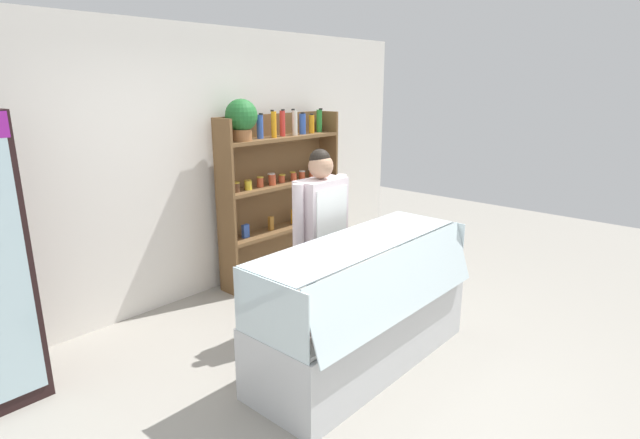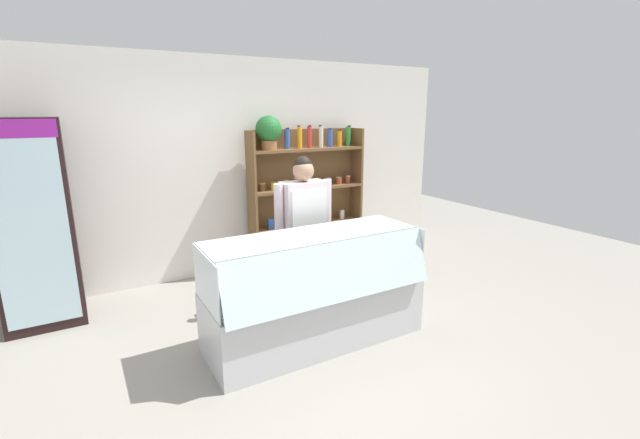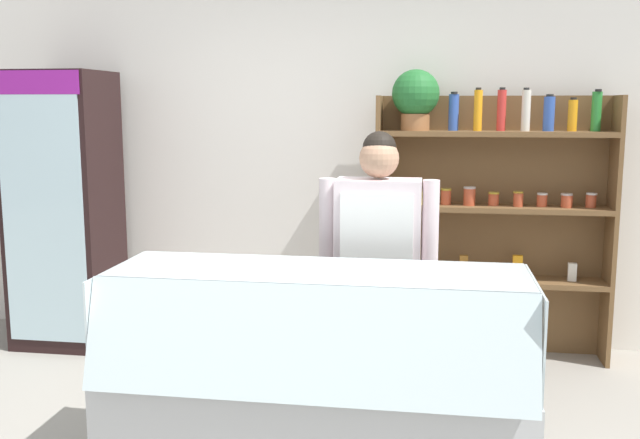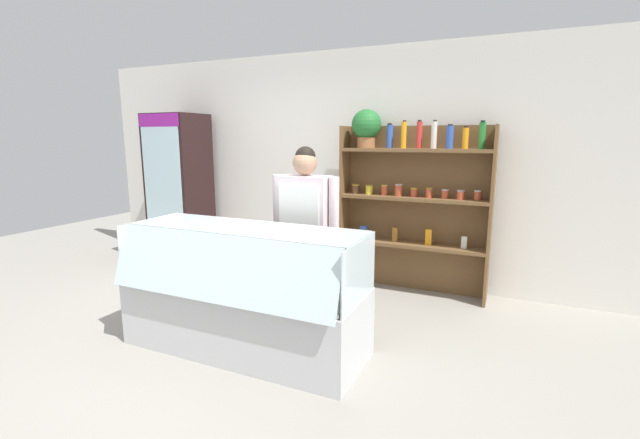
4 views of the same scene
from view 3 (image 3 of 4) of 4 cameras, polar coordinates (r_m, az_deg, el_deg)
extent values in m
cube|color=white|center=(5.35, 1.52, 4.74)|extent=(6.80, 0.10, 2.70)
cube|color=black|center=(5.55, -19.75, 0.73)|extent=(0.68, 0.59, 2.00)
cube|color=silver|center=(5.29, -21.29, 0.26)|extent=(0.60, 0.01, 1.80)
cube|color=#8C1E8C|center=(5.23, -21.89, 10.15)|extent=(0.64, 0.01, 0.16)
cylinder|color=purple|center=(5.57, -22.23, -6.49)|extent=(0.07, 0.07, 0.15)
cylinder|color=#3356B2|center=(5.47, -20.56, -6.41)|extent=(0.06, 0.06, 0.19)
cylinder|color=purple|center=(5.39, -18.80, -6.83)|extent=(0.06, 0.06, 0.14)
cylinder|color=purple|center=(5.46, -22.58, -0.83)|extent=(0.06, 0.06, 0.19)
cylinder|color=#9E6623|center=(5.36, -20.87, -0.88)|extent=(0.06, 0.06, 0.20)
cylinder|color=#2D8C38|center=(5.28, -19.10, -1.17)|extent=(0.06, 0.06, 0.16)
cylinder|color=#3356B2|center=(5.41, -23.14, 4.88)|extent=(0.06, 0.06, 0.22)
cylinder|color=silver|center=(5.34, -21.84, 4.50)|extent=(0.07, 0.07, 0.14)
cylinder|color=#2D8C38|center=(5.27, -20.54, 4.86)|extent=(0.06, 0.06, 0.20)
cylinder|color=#3356B2|center=(5.20, -19.19, 4.97)|extent=(0.05, 0.05, 0.22)
cube|color=brown|center=(5.20, 13.45, -0.49)|extent=(1.60, 0.02, 1.82)
cube|color=brown|center=(5.06, 4.66, -0.53)|extent=(0.03, 0.28, 1.82)
cube|color=brown|center=(5.19, 22.27, -0.95)|extent=(0.03, 0.28, 1.82)
cube|color=brown|center=(5.14, 13.42, -4.76)|extent=(1.54, 0.28, 0.04)
cube|color=brown|center=(5.04, 13.64, 0.88)|extent=(1.54, 0.28, 0.04)
cube|color=brown|center=(5.00, 13.85, 6.69)|extent=(1.54, 0.28, 0.04)
cylinder|color=#996038|center=(4.98, 7.62, 7.73)|extent=(0.20, 0.20, 0.11)
sphere|color=#236A2D|center=(4.98, 7.66, 9.97)|extent=(0.32, 0.32, 0.32)
cylinder|color=#3356B2|center=(5.00, 10.64, 8.41)|extent=(0.07, 0.07, 0.25)
cylinder|color=black|center=(4.98, 10.69, 9.92)|extent=(0.04, 0.04, 0.02)
cylinder|color=orange|center=(4.97, 12.52, 8.51)|extent=(0.06, 0.06, 0.27)
cylinder|color=black|center=(4.99, 12.57, 10.17)|extent=(0.04, 0.04, 0.02)
cylinder|color=red|center=(5.01, 14.32, 8.45)|extent=(0.06, 0.06, 0.27)
cylinder|color=black|center=(5.00, 14.39, 10.11)|extent=(0.04, 0.04, 0.02)
cylinder|color=silver|center=(4.99, 16.15, 8.36)|extent=(0.06, 0.06, 0.27)
cylinder|color=black|center=(5.02, 16.19, 10.01)|extent=(0.04, 0.04, 0.02)
cylinder|color=#3356B2|center=(5.04, 17.85, 8.04)|extent=(0.07, 0.07, 0.23)
cylinder|color=black|center=(5.04, 17.92, 9.43)|extent=(0.05, 0.05, 0.02)
cylinder|color=orange|center=(5.06, 19.55, 7.84)|extent=(0.06, 0.06, 0.21)
cylinder|color=black|center=(5.06, 19.63, 9.10)|extent=(0.04, 0.04, 0.02)
cylinder|color=#2D8C38|center=(5.11, 21.24, 8.05)|extent=(0.07, 0.07, 0.26)
cylinder|color=black|center=(5.09, 21.38, 9.60)|extent=(0.04, 0.04, 0.02)
cylinder|color=brown|center=(5.02, 6.21, 1.79)|extent=(0.08, 0.08, 0.09)
cylinder|color=gold|center=(5.02, 6.22, 2.38)|extent=(0.09, 0.09, 0.01)
cylinder|color=yellow|center=(5.01, 8.04, 1.72)|extent=(0.08, 0.08, 0.09)
cylinder|color=gold|center=(5.01, 8.06, 2.30)|extent=(0.08, 0.08, 0.01)
cylinder|color=#BF4C2D|center=(5.02, 10.04, 1.75)|extent=(0.07, 0.07, 0.10)
cylinder|color=gold|center=(5.01, 10.06, 2.39)|extent=(0.07, 0.07, 0.01)
cylinder|color=#BF4C2D|center=(5.01, 11.87, 1.77)|extent=(0.08, 0.08, 0.12)
cylinder|color=silver|center=(5.01, 11.88, 2.51)|extent=(0.08, 0.08, 0.01)
cylinder|color=#BF4C2D|center=(5.05, 13.72, 1.56)|extent=(0.07, 0.07, 0.08)
cylinder|color=gold|center=(5.03, 13.75, 2.08)|extent=(0.07, 0.07, 0.01)
cylinder|color=#BF4C2D|center=(5.03, 15.58, 1.52)|extent=(0.07, 0.07, 0.09)
cylinder|color=gold|center=(5.04, 15.58, 2.12)|extent=(0.07, 0.07, 0.01)
cylinder|color=#BF4C2D|center=(5.08, 17.33, 1.45)|extent=(0.07, 0.07, 0.08)
cylinder|color=silver|center=(5.07, 17.37, 1.97)|extent=(0.07, 0.07, 0.01)
cylinder|color=#BF4C2D|center=(5.08, 19.14, 1.37)|extent=(0.08, 0.08, 0.08)
cylinder|color=silver|center=(5.09, 19.14, 1.92)|extent=(0.08, 0.08, 0.01)
cylinder|color=#BF4C2D|center=(5.14, 20.85, 1.39)|extent=(0.07, 0.07, 0.09)
cylinder|color=silver|center=(5.12, 20.91, 1.93)|extent=(0.07, 0.07, 0.01)
cube|color=#3356B2|center=(5.10, 7.29, -3.66)|extent=(0.08, 0.05, 0.14)
cube|color=#9E6623|center=(5.10, 11.41, -3.68)|extent=(0.06, 0.04, 0.16)
cube|color=orange|center=(5.13, 15.50, -3.69)|extent=(0.07, 0.04, 0.17)
cube|color=silver|center=(5.19, 19.52, -3.98)|extent=(0.06, 0.04, 0.13)
cube|color=silver|center=(3.51, -0.26, -15.89)|extent=(1.96, 0.71, 0.55)
cube|color=white|center=(3.39, -0.26, -11.37)|extent=(1.90, 0.65, 0.03)
cube|color=silver|center=(3.01, -1.30, -9.93)|extent=(1.92, 0.16, 0.47)
cube|color=silver|center=(3.31, -0.13, -4.09)|extent=(1.92, 0.55, 0.01)
cube|color=silver|center=(3.60, -15.77, -7.06)|extent=(0.01, 0.67, 0.45)
cube|color=silver|center=(3.32, 16.68, -8.49)|extent=(0.01, 0.67, 0.45)
cube|color=beige|center=(3.66, -12.48, -9.43)|extent=(0.16, 0.14, 0.04)
cube|color=white|center=(3.47, -13.78, -10.46)|extent=(0.05, 0.03, 0.02)
cube|color=tan|center=(3.57, -8.50, -9.76)|extent=(0.16, 0.14, 0.04)
cube|color=white|center=(3.38, -9.60, -10.85)|extent=(0.05, 0.03, 0.02)
cube|color=tan|center=(3.51, -4.34, -10.02)|extent=(0.16, 0.11, 0.05)
cube|color=white|center=(3.31, -5.20, -11.20)|extent=(0.05, 0.03, 0.02)
cube|color=tan|center=(3.46, -0.03, -10.28)|extent=(0.17, 0.13, 0.05)
cube|color=white|center=(3.26, -0.63, -11.49)|extent=(0.05, 0.03, 0.02)
cube|color=tan|center=(3.43, 4.38, -10.48)|extent=(0.17, 0.13, 0.05)
cube|color=white|center=(3.23, 4.07, -11.72)|extent=(0.05, 0.03, 0.02)
cube|color=tan|center=(3.42, 8.84, -10.58)|extent=(0.16, 0.11, 0.05)
cube|color=white|center=(3.22, 8.83, -11.87)|extent=(0.05, 0.03, 0.02)
cube|color=beige|center=(3.43, 13.31, -10.70)|extent=(0.16, 0.10, 0.05)
cube|color=white|center=(3.23, 13.59, -11.94)|extent=(0.05, 0.03, 0.02)
cylinder|color=#C1706B|center=(3.48, -13.85, -9.61)|extent=(0.18, 0.17, 0.14)
cylinder|color=#C1706B|center=(3.40, -10.37, -9.96)|extent=(0.18, 0.14, 0.14)
cylinder|color=white|center=(3.23, 8.23, -10.32)|extent=(0.07, 0.07, 0.20)
cylinder|color=white|center=(3.23, 10.03, -10.39)|extent=(0.07, 0.07, 0.20)
cylinder|color=#383D51|center=(4.04, 3.10, -10.91)|extent=(0.13, 0.13, 0.75)
cylinder|color=#383D51|center=(4.03, 5.99, -11.02)|extent=(0.13, 0.13, 0.75)
cube|color=silver|center=(3.85, 4.67, -1.35)|extent=(0.45, 0.24, 0.62)
cube|color=white|center=(3.80, 4.46, -6.60)|extent=(0.38, 0.01, 1.16)
cylinder|color=silver|center=(3.87, 0.59, -0.79)|extent=(0.09, 0.09, 0.56)
cylinder|color=silver|center=(3.84, 8.80, -1.00)|extent=(0.09, 0.09, 0.56)
sphere|color=tan|center=(3.80, 4.75, 4.91)|extent=(0.21, 0.21, 0.21)
sphere|color=black|center=(3.80, 4.77, 5.72)|extent=(0.18, 0.18, 0.18)
camera|label=1|loc=(3.55, -65.39, 10.45)|focal=28.00mm
camera|label=2|loc=(2.27, -81.64, 9.09)|focal=24.00mm
camera|label=4|loc=(1.46, 81.49, -1.10)|focal=24.00mm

